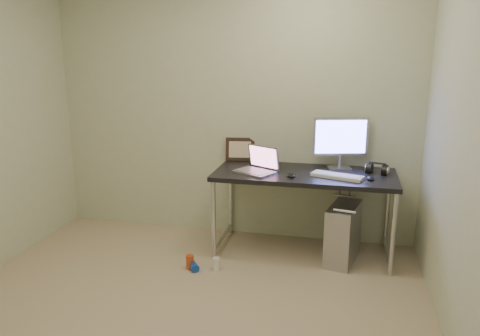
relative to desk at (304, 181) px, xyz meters
name	(u,v)px	position (x,y,z in m)	size (l,w,h in m)	color
floor	(170,328)	(-0.74, -1.41, -0.67)	(3.50, 3.50, 0.00)	tan
wall_back	(232,108)	(-0.74, 0.34, 0.58)	(3.50, 0.02, 2.50)	beige
wall_right	(479,159)	(1.01, -1.41, 0.58)	(0.02, 3.50, 2.50)	beige
desk	(304,181)	(0.00, 0.00, 0.00)	(1.57, 0.69, 0.75)	black
tower_computer	(343,233)	(0.36, -0.10, -0.42)	(0.31, 0.52, 0.54)	#B1B0B6
cable_a	(339,203)	(0.31, 0.29, -0.27)	(0.01, 0.01, 0.70)	black
cable_b	(349,206)	(0.40, 0.27, -0.29)	(0.01, 0.01, 0.72)	black
can_red	(190,262)	(-0.89, -0.55, -0.61)	(0.07, 0.07, 0.12)	#C0411B
can_white	(216,264)	(-0.66, -0.53, -0.62)	(0.06, 0.06, 0.11)	white
can_blue	(193,266)	(-0.85, -0.57, -0.64)	(0.07, 0.07, 0.12)	#1545BB
laptop	(258,166)	(-0.40, -0.07, 0.13)	(0.41, 0.39, 0.23)	#B3B3BB
monitor	(341,139)	(0.29, 0.22, 0.35)	(0.49, 0.19, 0.46)	#B3B3BB
keyboard	(337,176)	(0.28, -0.10, 0.09)	(0.43, 0.14, 0.03)	silver
mouse_right	(370,178)	(0.55, -0.11, 0.10)	(0.06, 0.10, 0.03)	black
mouse_left	(291,175)	(-0.10, -0.16, 0.10)	(0.07, 0.11, 0.04)	black
headphones	(377,170)	(0.62, 0.11, 0.11)	(0.21, 0.12, 0.12)	black
picture_frame	(240,149)	(-0.65, 0.32, 0.19)	(0.28, 0.03, 0.22)	black
webcam	(269,154)	(-0.36, 0.26, 0.17)	(0.05, 0.04, 0.12)	silver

